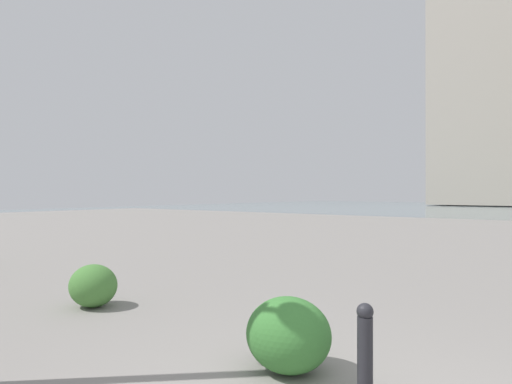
% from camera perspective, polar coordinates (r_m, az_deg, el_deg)
% --- Properties ---
extents(building_slab, '(10.90, 10.77, 36.39)m').
position_cam_1_polar(building_slab, '(68.20, 27.04, 13.12)').
color(building_slab, '#B2A899').
rests_on(building_slab, ground).
extents(bollard_near, '(0.13, 0.13, 0.72)m').
position_cam_1_polar(bollard_near, '(3.66, 14.03, -19.07)').
color(bollard_near, '#232328').
rests_on(bollard_near, ground).
extents(shrub_low, '(0.68, 0.62, 0.58)m').
position_cam_1_polar(shrub_low, '(6.51, -20.47, -11.37)').
color(shrub_low, '#477F38').
rests_on(shrub_low, ground).
extents(shrub_wide, '(0.77, 0.69, 0.65)m').
position_cam_1_polar(shrub_wide, '(4.02, 4.23, -18.05)').
color(shrub_wide, '#387533').
rests_on(shrub_wide, ground).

